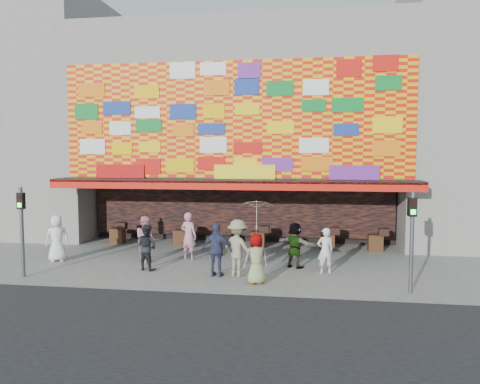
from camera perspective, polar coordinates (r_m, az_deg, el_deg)
The scene contains 16 objects.
ground at distance 16.44m, azimuth -3.13°, elevation -9.77°, with size 90.00×90.00×0.00m, color slate.
road_strip at distance 10.47m, azimuth -10.75°, elevation -18.30°, with size 30.00×8.00×0.02m, color black.
shop_building at distance 24.02m, azimuth 0.82°, elevation 7.33°, with size 15.20×9.40×10.00m.
neighbor_left at distance 28.71m, azimuth -26.17°, elevation 7.95°, with size 11.00×8.00×12.00m, color gray.
signal_left at distance 17.11m, azimuth -25.07°, elevation -3.28°, with size 0.22×0.20×3.00m.
signal_right at distance 14.56m, azimuth 20.24°, elevation -4.44°, with size 0.22×0.20×3.00m.
ped_a at distance 19.26m, azimuth -21.40°, elevation -5.26°, with size 0.87×0.57×1.78m, color silver.
ped_b at distance 18.35m, azimuth -6.27°, elevation -5.33°, with size 0.67×0.44×1.85m, color #BA788A.
ped_c at distance 16.97m, azimuth -11.33°, elevation -6.60°, with size 0.79×0.61×1.62m, color black.
ped_d at distance 15.77m, azimuth -0.27°, elevation -6.83°, with size 1.23×0.71×1.91m, color gray.
ped_e at distance 15.73m, azimuth -2.83°, elevation -7.06°, with size 1.05×0.44×1.80m, color #323857.
ped_f at distance 17.06m, azimuth 6.71°, elevation -6.45°, with size 1.52×0.48×1.64m, color gray.
ped_g at distance 14.86m, azimuth 1.99°, elevation -8.13°, with size 0.79×0.51×1.61m, color gray.
ped_h at distance 16.40m, azimuth 10.36°, elevation -7.04°, with size 0.58×0.38×1.58m, color silver.
ped_i at distance 18.29m, azimuth -11.44°, elevation -5.59°, with size 0.85×0.66×1.75m, color pink.
parasol at distance 14.62m, azimuth 2.00°, elevation -2.84°, with size 1.26×1.28×1.92m.
Camera 1 is at (3.25, -15.59, 4.06)m, focal length 35.00 mm.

